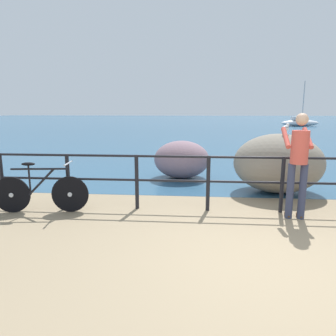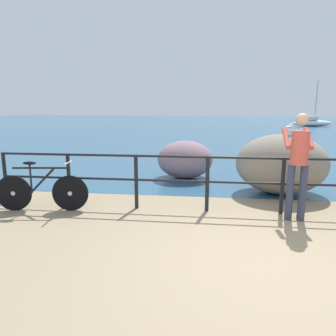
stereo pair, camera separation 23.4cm
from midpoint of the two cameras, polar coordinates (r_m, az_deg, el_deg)
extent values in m
cube|color=#937F60|center=(23.67, 6.75, 6.17)|extent=(120.00, 120.00, 0.10)
cube|color=#2D5675|center=(51.41, 5.72, 8.72)|extent=(120.00, 90.00, 0.01)
cylinder|color=black|center=(6.78, -29.34, -1.87)|extent=(0.07, 0.07, 1.02)
cylinder|color=black|center=(6.14, -19.10, -2.26)|extent=(0.07, 0.07, 1.02)
cylinder|color=black|center=(5.74, -6.98, -2.62)|extent=(0.07, 0.07, 1.02)
cylinder|color=black|center=(5.63, 6.28, -2.88)|extent=(0.07, 0.07, 1.02)
cylinder|color=black|center=(5.82, 19.37, -2.99)|extent=(0.07, 0.07, 1.02)
cylinder|color=black|center=(5.59, 13.15, 1.93)|extent=(9.22, 0.04, 0.04)
cylinder|color=black|center=(5.68, 12.95, -2.56)|extent=(9.22, 0.04, 0.04)
cylinder|color=black|center=(6.25, -28.01, -4.42)|extent=(0.66, 0.11, 0.66)
cylinder|color=#B7BCC6|center=(6.25, -28.01, -4.42)|extent=(0.09, 0.07, 0.08)
cylinder|color=black|center=(5.87, -18.81, -4.64)|extent=(0.66, 0.11, 0.66)
cylinder|color=#B7BCC6|center=(5.87, -18.81, -4.64)|extent=(0.09, 0.07, 0.08)
cylinder|color=black|center=(5.94, -23.90, -0.16)|extent=(0.99, 0.15, 0.04)
cylinder|color=black|center=(5.98, -23.49, -2.37)|extent=(0.50, 0.10, 0.50)
cylinder|color=black|center=(6.05, -25.35, -2.08)|extent=(0.03, 0.03, 0.53)
ellipsoid|color=black|center=(6.00, -25.58, 0.67)|extent=(0.25, 0.13, 0.06)
cylinder|color=black|center=(5.81, -18.99, -1.93)|extent=(0.03, 0.03, 0.57)
cylinder|color=#B7BCC6|center=(5.75, -19.16, 0.84)|extent=(0.09, 0.48, 0.03)
cylinder|color=#333851|center=(5.57, 20.62, -4.05)|extent=(0.12, 0.12, 0.95)
ellipsoid|color=#513319|center=(5.74, 20.21, -8.10)|extent=(0.12, 0.27, 0.08)
cylinder|color=#333851|center=(5.61, 22.62, -4.08)|extent=(0.12, 0.12, 0.95)
ellipsoid|color=#513319|center=(5.79, 22.17, -8.10)|extent=(0.12, 0.27, 0.08)
cylinder|color=#CC4C3F|center=(5.45, 22.17, 3.58)|extent=(0.28, 0.28, 0.55)
sphere|color=tan|center=(5.42, 22.52, 8.35)|extent=(0.20, 0.20, 0.20)
cylinder|color=#CC4C3F|center=(5.63, 19.94, 5.35)|extent=(0.12, 0.52, 0.34)
cylinder|color=#CC4C3F|center=(5.71, 23.49, 5.17)|extent=(0.12, 0.52, 0.34)
ellipsoid|color=gray|center=(7.24, 18.94, 0.85)|extent=(1.97, 1.67, 1.31)
ellipsoid|color=gray|center=(8.32, 1.74, 1.60)|extent=(1.49, 1.37, 1.01)
cylinder|color=gold|center=(7.11, 19.94, 6.20)|extent=(0.01, 0.01, 0.06)
cylinder|color=gold|center=(7.10, 20.28, 6.17)|extent=(0.01, 0.01, 0.06)
ellipsoid|color=white|center=(7.10, 20.16, 6.94)|extent=(0.23, 0.28, 0.13)
ellipsoid|color=#9E9EA3|center=(7.08, 20.12, 7.18)|extent=(0.23, 0.27, 0.06)
sphere|color=white|center=(7.21, 20.49, 7.53)|extent=(0.08, 0.08, 0.08)
cone|color=gold|center=(7.26, 20.61, 7.50)|extent=(0.05, 0.05, 0.02)
ellipsoid|color=white|center=(37.55, 23.16, 7.70)|extent=(4.57, 2.19, 0.70)
cube|color=silver|center=(37.39, 22.82, 8.53)|extent=(1.44, 1.05, 0.36)
cylinder|color=#B2B2B7|center=(37.64, 23.71, 11.40)|extent=(0.10, 0.10, 4.20)
camera|label=1|loc=(0.12, -91.11, -0.21)|focal=32.80mm
camera|label=2|loc=(0.12, 88.89, 0.21)|focal=32.80mm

